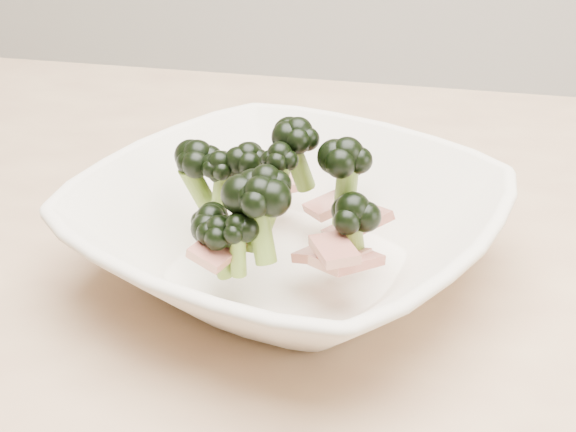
% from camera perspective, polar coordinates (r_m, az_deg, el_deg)
% --- Properties ---
extents(dining_table, '(1.20, 0.80, 0.75)m').
position_cam_1_polar(dining_table, '(0.72, 7.90, -8.96)').
color(dining_table, tan).
rests_on(dining_table, ground).
extents(broccoli_dish, '(0.40, 0.40, 0.13)m').
position_cam_1_polar(broccoli_dish, '(0.61, -0.11, -0.71)').
color(broccoli_dish, silver).
rests_on(broccoli_dish, dining_table).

